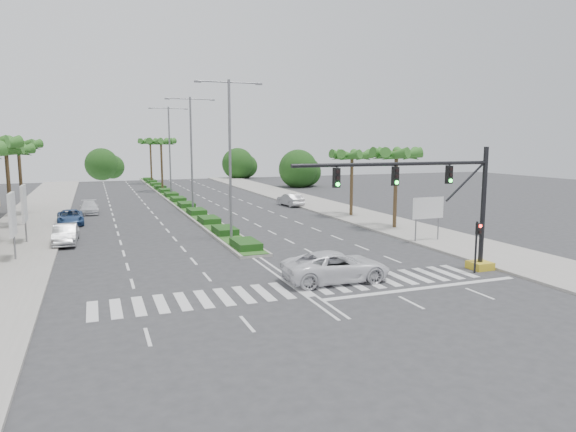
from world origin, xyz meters
name	(u,v)px	position (x,y,z in m)	size (l,w,h in m)	color
ground	(300,289)	(0.00, 0.00, 0.00)	(160.00, 160.00, 0.00)	#333335
footpath_right	(367,218)	(15.20, 20.00, 0.07)	(6.00, 120.00, 0.15)	gray
footpath_left	(20,239)	(-15.20, 20.00, 0.07)	(6.00, 120.00, 0.15)	gray
median	(172,198)	(0.00, 45.00, 0.10)	(2.20, 75.00, 0.20)	gray
median_grass	(172,197)	(0.00, 45.00, 0.22)	(1.80, 75.00, 0.04)	#2E511C
signal_gantry	(452,213)	(9.27, 0.00, 3.46)	(12.60, 1.20, 7.20)	gold
pedestrian_signal	(477,238)	(10.60, -0.68, 2.04)	(0.28, 0.36, 3.00)	black
direction_sign	(428,210)	(13.50, 7.99, 2.45)	(2.70, 0.11, 3.40)	slate
billboard_near	(12,215)	(-14.50, 12.00, 2.96)	(0.18, 2.10, 4.35)	slate
billboard_far	(24,204)	(-14.50, 18.00, 2.96)	(0.18, 2.10, 4.35)	slate
palm_left_far	(6,153)	(-16.50, 26.00, 6.50)	(4.57, 4.68, 7.35)	brown
palm_left_end	(18,148)	(-16.50, 34.00, 6.88)	(4.57, 4.68, 7.75)	brown
palm_right_near	(396,157)	(14.50, 14.00, 6.20)	(4.57, 4.68, 7.05)	brown
palm_right_far	(352,157)	(14.50, 22.00, 5.91)	(4.57, 4.68, 6.75)	brown
palm_median_a	(161,144)	(0.00, 55.00, 7.17)	(4.57, 4.68, 8.05)	brown
palm_median_b	(150,143)	(0.00, 70.00, 7.17)	(4.57, 4.68, 8.05)	brown
streetlight_near	(230,151)	(0.00, 14.00, 6.81)	(5.10, 0.25, 12.00)	slate
streetlight_mid	(191,148)	(0.00, 30.00, 6.81)	(5.10, 0.25, 12.00)	slate
streetlight_far	(170,147)	(0.00, 46.00, 6.81)	(5.10, 0.25, 12.00)	slate
car_parked_a	(66,233)	(-11.80, 17.87, 0.67)	(1.58, 3.92, 1.34)	silver
car_parked_b	(65,234)	(-11.80, 16.72, 0.74)	(1.57, 4.50, 1.48)	#9F9FA3
car_parked_c	(70,217)	(-11.80, 26.46, 0.67)	(2.22, 4.81, 1.34)	navy
car_parked_d	(89,207)	(-10.22, 33.55, 0.65)	(1.83, 4.50, 1.31)	silver
car_crossing	(336,266)	(2.37, 0.64, 0.82)	(2.71, 5.87, 1.63)	white
car_right	(290,200)	(11.80, 32.05, 0.73)	(1.54, 4.42, 1.46)	#ABAAAF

